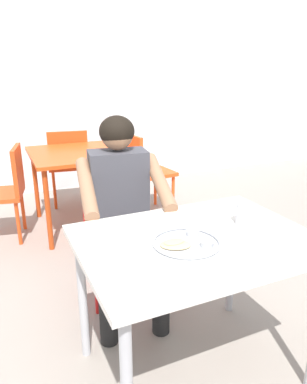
# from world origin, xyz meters

# --- Properties ---
(ground_plane) EXTENTS (12.00, 12.00, 0.05)m
(ground_plane) POSITION_xyz_m (0.00, 0.00, -0.03)
(ground_plane) COLOR gray
(back_wall) EXTENTS (12.00, 0.12, 3.40)m
(back_wall) POSITION_xyz_m (0.00, 3.31, 1.70)
(back_wall) COLOR white
(back_wall) RESTS_ON ground
(table_foreground) EXTENTS (1.04, 0.76, 0.74)m
(table_foreground) POSITION_xyz_m (0.08, 0.02, 0.65)
(table_foreground) COLOR silver
(table_foreground) RESTS_ON ground
(thali_tray) EXTENTS (0.29, 0.29, 0.03)m
(thali_tray) POSITION_xyz_m (0.00, -0.02, 0.75)
(thali_tray) COLOR #B7BABF
(thali_tray) RESTS_ON table_foreground
(drinking_cup) EXTENTS (0.07, 0.07, 0.10)m
(drinking_cup) POSITION_xyz_m (0.36, 0.06, 0.79)
(drinking_cup) COLOR silver
(drinking_cup) RESTS_ON table_foreground
(chair_foreground) EXTENTS (0.48, 0.50, 0.85)m
(chair_foreground) POSITION_xyz_m (-0.02, 0.88, 0.49)
(chair_foreground) COLOR red
(chair_foreground) RESTS_ON ground
(diner_foreground) EXTENTS (0.55, 0.59, 1.20)m
(diner_foreground) POSITION_xyz_m (-0.05, 0.66, 0.71)
(diner_foreground) COLOR black
(diner_foreground) RESTS_ON ground
(table_background_red) EXTENTS (0.94, 0.91, 0.73)m
(table_background_red) POSITION_xyz_m (0.06, 2.03, 0.65)
(table_background_red) COLOR #E04C19
(table_background_red) RESTS_ON ground
(chair_red_left) EXTENTS (0.46, 0.48, 0.83)m
(chair_red_left) POSITION_xyz_m (-0.62, 2.02, 0.48)
(chair_red_left) COLOR #D84519
(chair_red_left) RESTS_ON ground
(chair_red_right) EXTENTS (0.48, 0.48, 0.85)m
(chair_red_right) POSITION_xyz_m (0.66, 2.05, 0.50)
(chair_red_right) COLOR #EF4D1A
(chair_red_right) RESTS_ON ground
(chair_red_far) EXTENTS (0.49, 0.48, 0.85)m
(chair_red_far) POSITION_xyz_m (0.04, 2.64, 0.50)
(chair_red_far) COLOR #D54819
(chair_red_far) RESTS_ON ground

